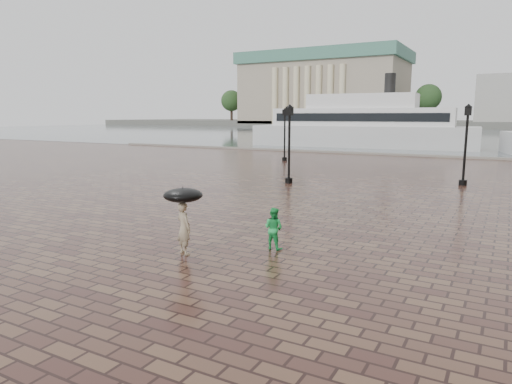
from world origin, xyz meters
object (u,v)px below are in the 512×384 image
Objects in this scene: street_lamps at (336,139)px; adult_pedestrian at (184,228)px; ferry_near at (361,125)px; child_pedestrian at (274,228)px.

adult_pedestrian is at bearing -83.35° from street_lamps.
adult_pedestrian is 0.05× the size of ferry_near.
ferry_near is (-10.50, 45.14, 2.05)m from child_pedestrian.
street_lamps reaches higher than child_pedestrian.
ferry_near is (-6.26, 27.46, 0.35)m from street_lamps.
street_lamps is 19.57m from adult_pedestrian.
street_lamps is at bearing -80.93° from ferry_near.
street_lamps is 28.17m from ferry_near.
ferry_near reaches higher than adult_pedestrian.
child_pedestrian is at bearing -80.67° from ferry_near.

